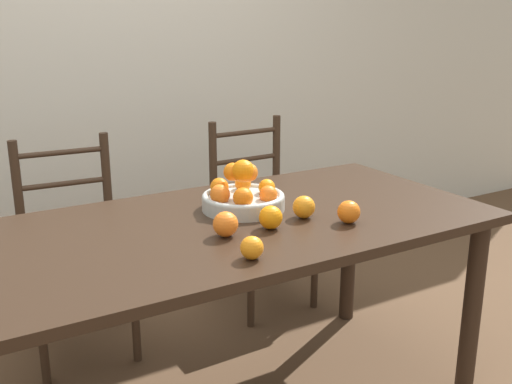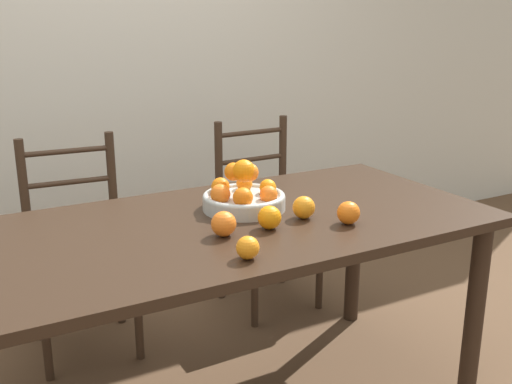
% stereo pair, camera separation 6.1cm
% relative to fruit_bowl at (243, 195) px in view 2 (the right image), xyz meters
% --- Properties ---
extents(wall_back, '(8.00, 0.06, 2.60)m').
position_rel_fruit_bowl_xyz_m(wall_back, '(-0.12, 1.40, 0.48)').
color(wall_back, beige).
rests_on(wall_back, ground_plane).
extents(dining_table, '(1.89, 0.90, 0.76)m').
position_rel_fruit_bowl_xyz_m(dining_table, '(-0.12, -0.09, -0.14)').
color(dining_table, black).
rests_on(dining_table, ground_plane).
extents(fruit_bowl, '(0.30, 0.30, 0.19)m').
position_rel_fruit_bowl_xyz_m(fruit_bowl, '(0.00, 0.00, 0.00)').
color(fruit_bowl, '#B2B7B2').
rests_on(fruit_bowl, dining_table).
extents(orange_loose_0, '(0.08, 0.08, 0.08)m').
position_rel_fruit_bowl_xyz_m(orange_loose_0, '(0.14, -0.19, -0.01)').
color(orange_loose_0, orange).
rests_on(orange_loose_0, dining_table).
extents(orange_loose_1, '(0.08, 0.08, 0.08)m').
position_rel_fruit_bowl_xyz_m(orange_loose_1, '(0.24, -0.31, -0.01)').
color(orange_loose_1, orange).
rests_on(orange_loose_1, dining_table).
extents(orange_loose_2, '(0.07, 0.07, 0.07)m').
position_rel_fruit_bowl_xyz_m(orange_loose_2, '(-0.21, -0.42, -0.02)').
color(orange_loose_2, orange).
rests_on(orange_loose_2, dining_table).
extents(orange_loose_3, '(0.08, 0.08, 0.08)m').
position_rel_fruit_bowl_xyz_m(orange_loose_3, '(-0.18, -0.22, -0.01)').
color(orange_loose_3, orange).
rests_on(orange_loose_3, dining_table).
extents(orange_loose_4, '(0.08, 0.08, 0.08)m').
position_rel_fruit_bowl_xyz_m(orange_loose_4, '(-0.02, -0.23, -0.01)').
color(orange_loose_4, orange).
rests_on(orange_loose_4, dining_table).
extents(chair_left, '(0.45, 0.43, 0.94)m').
position_rel_fruit_bowl_xyz_m(chair_left, '(-0.46, 0.66, -0.36)').
color(chair_left, '#382619').
rests_on(chair_left, ground_plane).
extents(chair_right, '(0.43, 0.41, 0.94)m').
position_rel_fruit_bowl_xyz_m(chair_right, '(0.47, 0.66, -0.36)').
color(chair_right, '#382619').
rests_on(chair_right, ground_plane).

